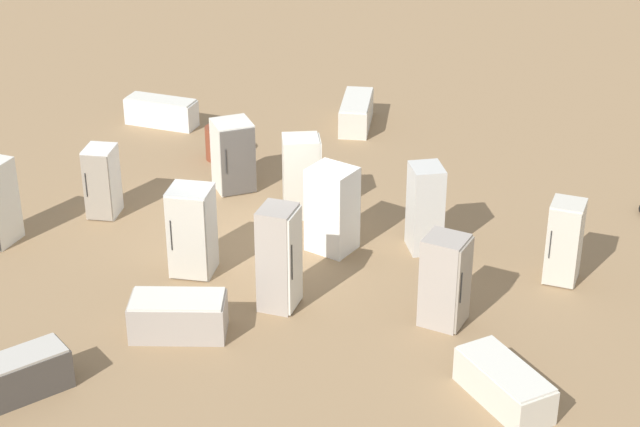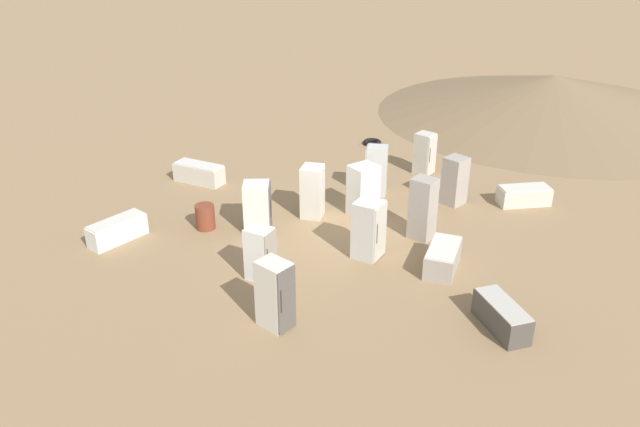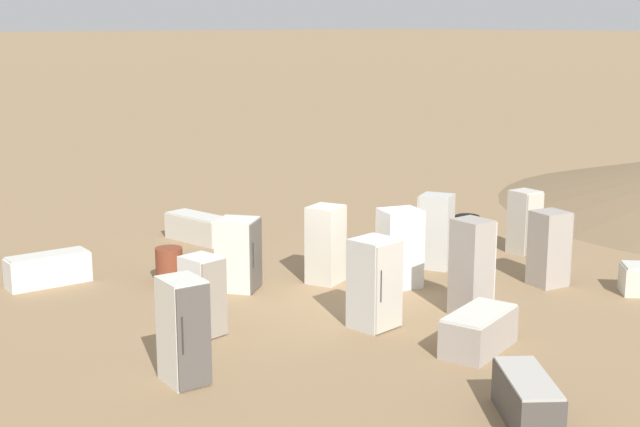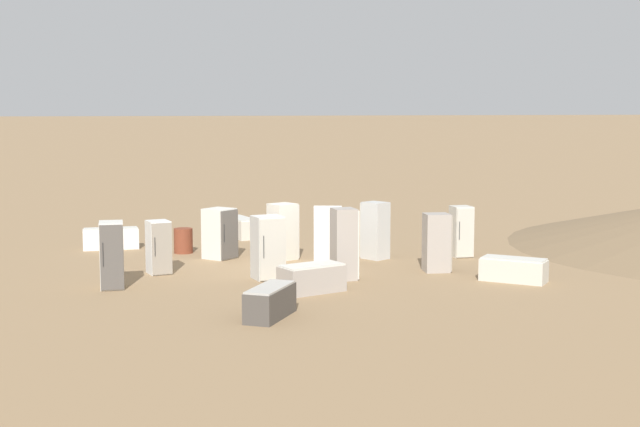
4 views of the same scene
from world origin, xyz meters
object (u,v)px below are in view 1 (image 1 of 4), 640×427
discarded_fridge_7 (302,176)px  discarded_fridge_11 (445,281)px  discarded_fridge_8 (279,258)px  discarded_fridge_9 (333,209)px  discarded_fridge_6 (161,112)px  discarded_fridge_14 (504,384)px  discarded_fridge_10 (564,242)px  rusty_barrel (218,143)px  discarded_fridge_13 (192,231)px  discarded_fridge_12 (233,155)px  discarded_fridge_0 (425,208)px  discarded_fridge_1 (16,377)px  discarded_fridge_4 (102,182)px  discarded_fridge_2 (356,112)px  discarded_fridge_3 (178,316)px

discarded_fridge_7 → discarded_fridge_11: discarded_fridge_7 is taller
discarded_fridge_8 → discarded_fridge_9: bearing=174.5°
discarded_fridge_6 → discarded_fridge_14: size_ratio=1.05×
discarded_fridge_6 → discarded_fridge_10: (-4.82, -9.77, 0.43)m
discarded_fridge_10 → discarded_fridge_7: bearing=-8.4°
discarded_fridge_7 → rusty_barrel: (2.10, 2.57, -0.44)m
discarded_fridge_8 → discarded_fridge_13: discarded_fridge_8 is taller
discarded_fridge_12 → discarded_fridge_6: bearing=-81.3°
discarded_fridge_6 → discarded_fridge_10: 10.90m
discarded_fridge_0 → discarded_fridge_12: bearing=135.0°
discarded_fridge_1 → discarded_fridge_6: size_ratio=0.93×
discarded_fridge_4 → discarded_fridge_2: bearing=-129.0°
discarded_fridge_0 → discarded_fridge_8: discarded_fridge_8 is taller
discarded_fridge_6 → discarded_fridge_10: size_ratio=1.15×
discarded_fridge_11 → rusty_barrel: discarded_fridge_11 is taller
discarded_fridge_4 → discarded_fridge_10: size_ratio=0.94×
discarded_fridge_0 → discarded_fridge_3: size_ratio=0.99×
discarded_fridge_7 → discarded_fridge_11: size_ratio=1.04×
rusty_barrel → discarded_fridge_14: bearing=-134.8°
discarded_fridge_3 → discarded_fridge_7: (4.72, -0.66, 0.48)m
discarded_fridge_6 → discarded_fridge_4: bearing=13.9°
discarded_fridge_0 → discarded_fridge_9: bearing=170.8°
discarded_fridge_1 → discarded_fridge_3: discarded_fridge_3 is taller
discarded_fridge_0 → discarded_fridge_11: 2.59m
discarded_fridge_2 → discarded_fridge_14: (-9.92, -4.77, -0.03)m
discarded_fridge_4 → discarded_fridge_8: discarded_fridge_8 is taller
discarded_fridge_3 → discarded_fridge_7: size_ratio=1.02×
discarded_fridge_8 → rusty_barrel: (5.53, 3.22, -0.54)m
discarded_fridge_2 → discarded_fridge_10: 8.05m
discarded_fridge_4 → discarded_fridge_3: bearing=123.4°
discarded_fridge_2 → discarded_fridge_13: discarded_fridge_13 is taller
discarded_fridge_9 → discarded_fridge_12: size_ratio=1.11×
discarded_fridge_6 → discarded_fridge_1: bearing=16.3°
discarded_fridge_14 → discarded_fridge_4: bearing=110.8°
discarded_fridge_4 → discarded_fridge_0: bearing=175.9°
discarded_fridge_10 → discarded_fridge_11: 2.64m
discarded_fridge_10 → discarded_fridge_11: size_ratio=0.96×
discarded_fridge_6 → discarded_fridge_9: (-4.82, -5.56, 0.49)m
discarded_fridge_12 → discarded_fridge_13: bearing=61.6°
discarded_fridge_1 → discarded_fridge_2: 11.99m
discarded_fridge_8 → discarded_fridge_12: (4.20, 2.37, -0.18)m
discarded_fridge_12 → rusty_barrel: size_ratio=1.95×
discarded_fridge_2 → discarded_fridge_12: bearing=60.1°
discarded_fridge_2 → discarded_fridge_9: (-6.05, -1.09, 0.48)m
discarded_fridge_9 → discarded_fridge_10: discarded_fridge_9 is taller
discarded_fridge_0 → discarded_fridge_3: discarded_fridge_0 is taller
discarded_fridge_1 → discarded_fridge_11: bearing=-109.3°
discarded_fridge_1 → discarded_fridge_4: bearing=-38.6°
discarded_fridge_7 → discarded_fridge_0: bearing=53.3°
discarded_fridge_11 → discarded_fridge_4: bearing=-94.8°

